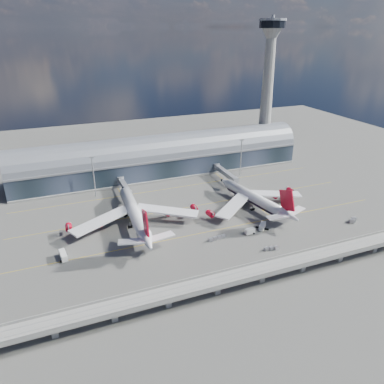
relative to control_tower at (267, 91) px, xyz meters
name	(u,v)px	position (x,y,z in m)	size (l,w,h in m)	color
ground	(207,222)	(-85.00, -83.00, -51.64)	(500.00, 500.00, 0.00)	#474744
taxi_lines	(191,205)	(-85.00, -60.89, -51.63)	(200.00, 80.12, 0.01)	gold
terminal	(162,158)	(-85.00, -5.01, -40.30)	(200.00, 30.00, 28.00)	#1D2831
control_tower	(267,91)	(0.00, 0.00, 0.00)	(19.00, 19.00, 103.00)	gray
guideway	(262,270)	(-85.00, -138.00, -46.34)	(220.00, 8.50, 7.20)	gray
floodlight_mast_left	(94,176)	(-135.00, -28.00, -38.00)	(3.00, 0.70, 25.70)	gray
floodlight_mast_right	(241,156)	(-35.00, -28.00, -38.00)	(3.00, 0.70, 25.70)	gray
airliner_left	(135,214)	(-121.18, -72.77, -45.25)	(69.84, 73.37, 22.36)	white
airliner_right	(255,199)	(-52.50, -77.36, -46.23)	(62.69, 65.59, 20.87)	white
jet_bridge_left	(124,186)	(-117.56, -29.88, -46.46)	(4.40, 28.00, 7.25)	gray
jet_bridge_right	(224,172)	(-49.29, -31.82, -46.46)	(4.40, 32.00, 7.25)	gray
service_truck_0	(63,256)	(-158.72, -91.03, -49.97)	(3.46, 8.05, 3.23)	silver
service_truck_1	(250,231)	(-70.04, -102.70, -50.20)	(5.14, 2.90, 2.85)	silver
service_truck_2	(173,213)	(-99.37, -69.63, -50.08)	(8.41, 3.07, 2.99)	silver
service_truck_3	(262,226)	(-61.67, -100.81, -50.07)	(6.11, 6.30, 3.07)	silver
service_truck_4	(238,188)	(-49.87, -51.92, -50.10)	(3.13, 5.51, 3.05)	silver
service_truck_5	(128,213)	(-122.34, -59.70, -50.15)	(5.77, 6.02, 2.91)	silver
cargo_train_0	(217,238)	(-87.60, -101.53, -50.82)	(9.54, 2.35, 1.57)	gray
cargo_train_1	(271,248)	(-68.30, -119.42, -50.82)	(7.13, 2.79, 1.56)	gray
cargo_train_2	(353,220)	(-12.55, -111.96, -50.62)	(5.85, 4.60, 1.95)	gray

